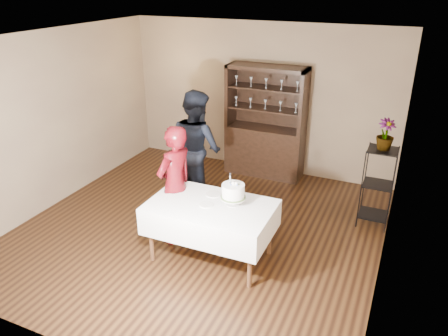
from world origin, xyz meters
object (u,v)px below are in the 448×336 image
Objects in this scene: cake_table at (211,217)px; man at (197,148)px; woman at (175,185)px; potted_plant at (386,134)px; plant_etagere at (378,184)px; china_hutch at (265,140)px; cake at (233,192)px.

man is at bearing 123.44° from cake_table.
cake_table is at bearing 149.83° from man.
woman is 0.91× the size of man.
man is 2.80m from potted_plant.
potted_plant is (-0.00, 0.01, 0.75)m from plant_etagere.
man is (-0.65, -1.44, 0.26)m from china_hutch.
man reaches higher than potted_plant.
plant_etagere is 2.75× the size of potted_plant.
china_hutch is 1.08× the size of man.
plant_etagere is 0.75m from potted_plant.
china_hutch reaches higher than cake_table.
man is at bearing -152.38° from woman.
cake_table is at bearing -136.34° from plant_etagere.
china_hutch is 2.81m from cake_table.
cake_table is 0.85× the size of man.
potted_plant reaches higher than cake_table.
woman reaches higher than cake.
potted_plant is at bearing 46.28° from cake.
plant_etagere is at bearing 136.55° from woman.
woman reaches higher than potted_plant.
plant_etagere is at bearing -26.83° from china_hutch.
china_hutch is 2.44m from potted_plant.
china_hutch is 4.59× the size of potted_plant.
plant_etagere is 2.77m from man.
man is 1.70m from cake.
plant_etagere is 2.91m from woman.
plant_etagere is 0.65× the size of man.
china_hutch is at bearing -173.84° from woman.
china_hutch reaches higher than man.
china_hutch reaches higher than cake.
cake is at bearing 159.18° from man.
man is at bearing 132.78° from cake.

